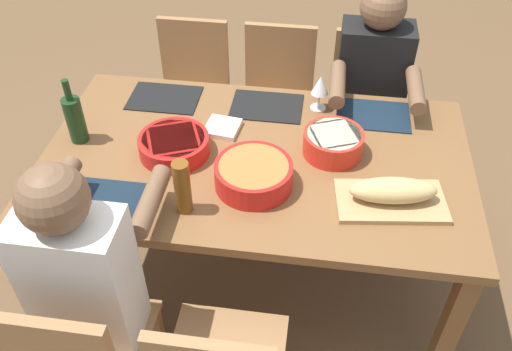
% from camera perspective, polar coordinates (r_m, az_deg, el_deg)
% --- Properties ---
extents(ground_plane, '(8.00, 8.00, 0.00)m').
position_cam_1_polar(ground_plane, '(2.75, -0.00, -9.77)').
color(ground_plane, brown).
extents(dining_table, '(1.73, 1.01, 0.74)m').
position_cam_1_polar(dining_table, '(2.26, -0.00, 0.57)').
color(dining_table, brown).
rests_on(dining_table, ground_plane).
extents(chair_far_left, '(0.40, 0.40, 0.85)m').
position_cam_1_polar(chair_far_left, '(3.10, -6.68, 9.04)').
color(chair_far_left, '#9E7044').
rests_on(chair_far_left, ground_plane).
extents(chair_far_right, '(0.40, 0.40, 0.85)m').
position_cam_1_polar(chair_far_right, '(3.02, 11.34, 7.53)').
color(chair_far_right, '#9E7044').
rests_on(chair_far_right, ground_plane).
extents(diner_far_right, '(0.41, 0.53, 1.20)m').
position_cam_1_polar(diner_far_right, '(2.75, 11.96, 9.05)').
color(diner_far_right, '#2D2D38').
rests_on(diner_far_right, ground_plane).
extents(chair_far_center, '(0.40, 0.40, 0.85)m').
position_cam_1_polar(chair_far_center, '(3.02, 2.24, 8.40)').
color(chair_far_center, '#9E7044').
rests_on(chair_far_center, ground_plane).
extents(diner_near_left, '(0.41, 0.53, 1.20)m').
position_cam_1_polar(diner_near_left, '(1.93, -17.24, -9.89)').
color(diner_near_left, '#2D2D38').
rests_on(diner_near_left, ground_plane).
extents(serving_bowl_greens, '(0.29, 0.29, 0.08)m').
position_cam_1_polar(serving_bowl_greens, '(2.22, -8.61, 3.28)').
color(serving_bowl_greens, red).
rests_on(serving_bowl_greens, dining_table).
extents(serving_bowl_pasta, '(0.24, 0.24, 0.10)m').
position_cam_1_polar(serving_bowl_pasta, '(2.21, 8.12, 3.54)').
color(serving_bowl_pasta, red).
rests_on(serving_bowl_pasta, dining_table).
extents(serving_bowl_fruit, '(0.30, 0.30, 0.10)m').
position_cam_1_polar(serving_bowl_fruit, '(2.04, -0.25, 0.18)').
color(serving_bowl_fruit, red).
rests_on(serving_bowl_fruit, dining_table).
extents(cutting_board, '(0.42, 0.27, 0.02)m').
position_cam_1_polar(cutting_board, '(2.06, 13.94, -2.64)').
color(cutting_board, tan).
rests_on(cutting_board, dining_table).
extents(bread_loaf, '(0.33, 0.15, 0.09)m').
position_cam_1_polar(bread_loaf, '(2.02, 14.19, -1.53)').
color(bread_loaf, tan).
rests_on(bread_loaf, cutting_board).
extents(wine_bottle, '(0.08, 0.08, 0.29)m').
position_cam_1_polar(wine_bottle, '(2.34, -18.49, 5.70)').
color(wine_bottle, '#193819').
rests_on(wine_bottle, dining_table).
extents(beer_bottle, '(0.06, 0.06, 0.22)m').
position_cam_1_polar(beer_bottle, '(1.93, -7.72, -1.24)').
color(beer_bottle, brown).
rests_on(beer_bottle, dining_table).
extents(wine_glass, '(0.08, 0.08, 0.17)m').
position_cam_1_polar(wine_glass, '(2.42, 6.74, 9.26)').
color(wine_glass, silver).
rests_on(wine_glass, dining_table).
extents(placemat_far_left, '(0.32, 0.23, 0.01)m').
position_cam_1_polar(placemat_far_left, '(2.57, -9.58, 8.03)').
color(placemat_far_left, black).
rests_on(placemat_far_left, dining_table).
extents(placemat_far_right, '(0.32, 0.23, 0.01)m').
position_cam_1_polar(placemat_far_right, '(2.48, 12.21, 6.22)').
color(placemat_far_right, '#142333').
rests_on(placemat_far_right, dining_table).
extents(placemat_far_center, '(0.32, 0.23, 0.01)m').
position_cam_1_polar(placemat_far_center, '(2.48, 1.14, 7.27)').
color(placemat_far_center, black).
rests_on(placemat_far_center, dining_table).
extents(placemat_near_left, '(0.32, 0.23, 0.01)m').
position_cam_1_polar(placemat_near_left, '(2.07, -14.58, -2.75)').
color(placemat_near_left, '#142333').
rests_on(placemat_near_left, dining_table).
extents(napkin_stack, '(0.16, 0.16, 0.02)m').
position_cam_1_polar(napkin_stack, '(2.34, -3.54, 5.04)').
color(napkin_stack, white).
rests_on(napkin_stack, dining_table).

